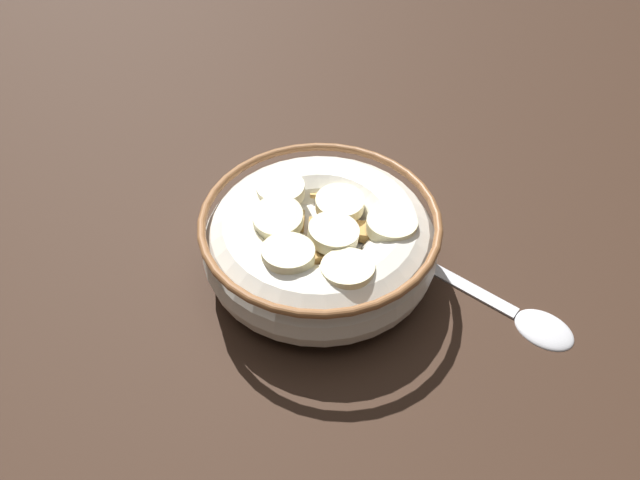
# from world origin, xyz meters

# --- Properties ---
(ground_plane) EXTENTS (1.13, 1.13, 0.02)m
(ground_plane) POSITION_xyz_m (0.00, 0.00, -0.01)
(ground_plane) COLOR #332116
(cereal_bowl) EXTENTS (0.17, 0.17, 0.06)m
(cereal_bowl) POSITION_xyz_m (0.00, 0.00, 0.03)
(cereal_bowl) COLOR silver
(cereal_bowl) RESTS_ON ground_plane
(spoon) EXTENTS (0.07, 0.15, 0.01)m
(spoon) POSITION_xyz_m (-0.01, 0.14, 0.00)
(spoon) COLOR silver
(spoon) RESTS_ON ground_plane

